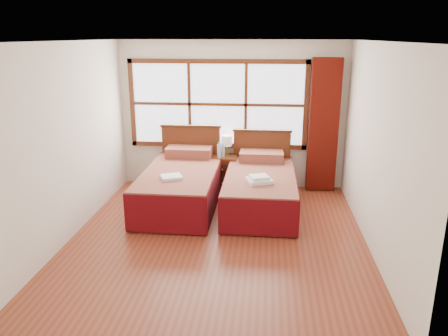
# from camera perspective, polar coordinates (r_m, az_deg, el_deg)

# --- Properties ---
(floor) EXTENTS (4.50, 4.50, 0.00)m
(floor) POSITION_cam_1_polar(r_m,az_deg,el_deg) (6.08, -0.82, -9.06)
(floor) COLOR brown
(floor) RESTS_ON ground
(ceiling) EXTENTS (4.50, 4.50, 0.00)m
(ceiling) POSITION_cam_1_polar(r_m,az_deg,el_deg) (5.47, -0.94, 16.25)
(ceiling) COLOR white
(ceiling) RESTS_ON wall_back
(wall_back) EXTENTS (4.00, 0.00, 4.00)m
(wall_back) POSITION_cam_1_polar(r_m,az_deg,el_deg) (7.82, 1.03, 6.89)
(wall_back) COLOR silver
(wall_back) RESTS_ON floor
(wall_left) EXTENTS (0.00, 4.50, 4.50)m
(wall_left) POSITION_cam_1_polar(r_m,az_deg,el_deg) (6.19, -19.64, 3.19)
(wall_left) COLOR silver
(wall_left) RESTS_ON floor
(wall_right) EXTENTS (0.00, 4.50, 4.50)m
(wall_right) POSITION_cam_1_polar(r_m,az_deg,el_deg) (5.76, 19.31, 2.26)
(wall_right) COLOR silver
(wall_right) RESTS_ON floor
(window) EXTENTS (3.16, 0.06, 1.56)m
(window) POSITION_cam_1_polar(r_m,az_deg,el_deg) (7.78, -0.84, 8.32)
(window) COLOR white
(window) RESTS_ON wall_back
(curtain) EXTENTS (0.50, 0.16, 2.30)m
(curtain) POSITION_cam_1_polar(r_m,az_deg,el_deg) (7.75, 12.87, 5.38)
(curtain) COLOR #580F08
(curtain) RESTS_ON wall_back
(bed_left) EXTENTS (1.16, 2.25, 1.13)m
(bed_left) POSITION_cam_1_polar(r_m,az_deg,el_deg) (7.15, -5.54, -2.08)
(bed_left) COLOR #3C1D0C
(bed_left) RESTS_ON floor
(bed_right) EXTENTS (1.11, 2.14, 1.08)m
(bed_right) POSITION_cam_1_polar(r_m,az_deg,el_deg) (7.03, 4.75, -2.55)
(bed_right) COLOR #3C1D0C
(bed_right) RESTS_ON floor
(nightstand) EXTENTS (0.46, 0.45, 0.61)m
(nightstand) POSITION_cam_1_polar(r_m,az_deg,el_deg) (7.83, -0.07, -0.60)
(nightstand) COLOR #522512
(nightstand) RESTS_ON floor
(towels_left) EXTENTS (0.38, 0.36, 0.05)m
(towels_left) POSITION_cam_1_polar(r_m,az_deg,el_deg) (6.59, -6.91, -1.18)
(towels_left) COLOR white
(towels_left) RESTS_ON bed_left
(towels_right) EXTENTS (0.44, 0.41, 0.10)m
(towels_right) POSITION_cam_1_polar(r_m,az_deg,el_deg) (6.48, 4.63, -1.50)
(towels_right) COLOR white
(towels_right) RESTS_ON bed_right
(lamp) EXTENTS (0.18, 0.18, 0.36)m
(lamp) POSITION_cam_1_polar(r_m,az_deg,el_deg) (7.74, 0.34, 3.50)
(lamp) COLOR gold
(lamp) RESTS_ON nightstand
(bottle_near) EXTENTS (0.07, 0.07, 0.27)m
(bottle_near) POSITION_cam_1_polar(r_m,az_deg,el_deg) (7.62, -0.63, 2.30)
(bottle_near) COLOR #A6C5D5
(bottle_near) RESTS_ON nightstand
(bottle_far) EXTENTS (0.06, 0.06, 0.22)m
(bottle_far) POSITION_cam_1_polar(r_m,az_deg,el_deg) (7.68, -0.13, 2.23)
(bottle_far) COLOR #A6C5D5
(bottle_far) RESTS_ON nightstand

